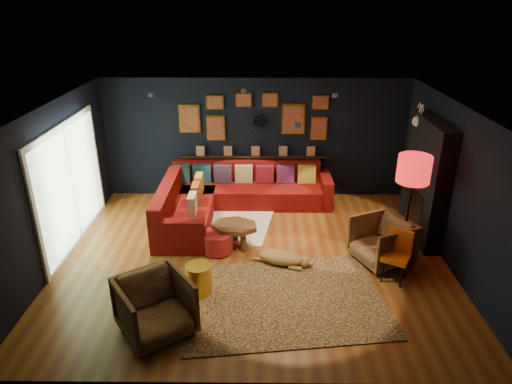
{
  "coord_description": "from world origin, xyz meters",
  "views": [
    {
      "loc": [
        0.11,
        -6.75,
        4.18
      ],
      "look_at": [
        0.04,
        0.3,
        1.11
      ],
      "focal_mm": 32.0,
      "sensor_mm": 36.0,
      "label": 1
    }
  ],
  "objects_px": {
    "sectional": "(225,198)",
    "coffee_table": "(235,229)",
    "armchair_left": "(155,305)",
    "gold_stool": "(199,279)",
    "floor_lamp": "(413,173)",
    "orange_chair": "(398,251)",
    "dog": "(281,255)",
    "armchair_right": "(382,239)",
    "pouf": "(218,242)"
  },
  "relations": [
    {
      "from": "sectional",
      "to": "coffee_table",
      "type": "bearing_deg",
      "value": -79.35
    },
    {
      "from": "armchair_left",
      "to": "gold_stool",
      "type": "height_order",
      "value": "armchair_left"
    },
    {
      "from": "gold_stool",
      "to": "floor_lamp",
      "type": "relative_size",
      "value": 0.26
    },
    {
      "from": "sectional",
      "to": "orange_chair",
      "type": "distance_m",
      "value": 3.73
    },
    {
      "from": "floor_lamp",
      "to": "dog",
      "type": "xyz_separation_m",
      "value": [
        -2.04,
        -0.12,
        -1.43
      ]
    },
    {
      "from": "sectional",
      "to": "dog",
      "type": "height_order",
      "value": "sectional"
    },
    {
      "from": "armchair_right",
      "to": "coffee_table",
      "type": "bearing_deg",
      "value": -125.31
    },
    {
      "from": "pouf",
      "to": "gold_stool",
      "type": "distance_m",
      "value": 1.21
    },
    {
      "from": "sectional",
      "to": "dog",
      "type": "xyz_separation_m",
      "value": [
        1.08,
        -2.01,
        -0.14
      ]
    },
    {
      "from": "sectional",
      "to": "coffee_table",
      "type": "height_order",
      "value": "sectional"
    },
    {
      "from": "armchair_right",
      "to": "orange_chair",
      "type": "distance_m",
      "value": 0.5
    },
    {
      "from": "coffee_table",
      "to": "gold_stool",
      "type": "bearing_deg",
      "value": -108.42
    },
    {
      "from": "pouf",
      "to": "sectional",
      "type": "bearing_deg",
      "value": 89.31
    },
    {
      "from": "armchair_right",
      "to": "dog",
      "type": "bearing_deg",
      "value": -110.64
    },
    {
      "from": "pouf",
      "to": "floor_lamp",
      "type": "height_order",
      "value": "floor_lamp"
    },
    {
      "from": "armchair_right",
      "to": "sectional",
      "type": "bearing_deg",
      "value": -149.17
    },
    {
      "from": "pouf",
      "to": "armchair_right",
      "type": "bearing_deg",
      "value": -5.75
    },
    {
      "from": "sectional",
      "to": "armchair_left",
      "type": "distance_m",
      "value": 3.75
    },
    {
      "from": "gold_stool",
      "to": "orange_chair",
      "type": "distance_m",
      "value": 3.11
    },
    {
      "from": "sectional",
      "to": "coffee_table",
      "type": "distance_m",
      "value": 1.45
    },
    {
      "from": "pouf",
      "to": "gold_stool",
      "type": "height_order",
      "value": "gold_stool"
    },
    {
      "from": "coffee_table",
      "to": "floor_lamp",
      "type": "relative_size",
      "value": 0.5
    },
    {
      "from": "coffee_table",
      "to": "dog",
      "type": "distance_m",
      "value": 1.02
    },
    {
      "from": "pouf",
      "to": "dog",
      "type": "relative_size",
      "value": 0.51
    },
    {
      "from": "armchair_left",
      "to": "floor_lamp",
      "type": "relative_size",
      "value": 0.47
    },
    {
      "from": "armchair_right",
      "to": "orange_chair",
      "type": "height_order",
      "value": "armchair_right"
    },
    {
      "from": "orange_chair",
      "to": "dog",
      "type": "relative_size",
      "value": 0.8
    },
    {
      "from": "armchair_left",
      "to": "gold_stool",
      "type": "bearing_deg",
      "value": 27.06
    },
    {
      "from": "armchair_left",
      "to": "coffee_table",
      "type": "bearing_deg",
      "value": 32.43
    },
    {
      "from": "coffee_table",
      "to": "orange_chair",
      "type": "relative_size",
      "value": 1.14
    },
    {
      "from": "sectional",
      "to": "armchair_right",
      "type": "relative_size",
      "value": 3.96
    },
    {
      "from": "sectional",
      "to": "armchair_right",
      "type": "bearing_deg",
      "value": -34.42
    },
    {
      "from": "coffee_table",
      "to": "pouf",
      "type": "height_order",
      "value": "coffee_table"
    },
    {
      "from": "sectional",
      "to": "dog",
      "type": "bearing_deg",
      "value": -61.78
    },
    {
      "from": "coffee_table",
      "to": "armchair_right",
      "type": "relative_size",
      "value": 1.09
    },
    {
      "from": "coffee_table",
      "to": "dog",
      "type": "bearing_deg",
      "value": -35.81
    },
    {
      "from": "pouf",
      "to": "coffee_table",
      "type": "bearing_deg",
      "value": 32.69
    },
    {
      "from": "pouf",
      "to": "armchair_left",
      "type": "bearing_deg",
      "value": -106.89
    },
    {
      "from": "coffee_table",
      "to": "orange_chair",
      "type": "bearing_deg",
      "value": -20.06
    },
    {
      "from": "sectional",
      "to": "armchair_left",
      "type": "relative_size",
      "value": 3.8
    },
    {
      "from": "coffee_table",
      "to": "pouf",
      "type": "bearing_deg",
      "value": -147.31
    },
    {
      "from": "armchair_right",
      "to": "armchair_left",
      "type": "bearing_deg",
      "value": -86.86
    },
    {
      "from": "orange_chair",
      "to": "floor_lamp",
      "type": "relative_size",
      "value": 0.44
    },
    {
      "from": "pouf",
      "to": "floor_lamp",
      "type": "distance_m",
      "value": 3.45
    },
    {
      "from": "gold_stool",
      "to": "floor_lamp",
      "type": "bearing_deg",
      "value": 15.51
    },
    {
      "from": "sectional",
      "to": "pouf",
      "type": "height_order",
      "value": "sectional"
    },
    {
      "from": "sectional",
      "to": "floor_lamp",
      "type": "height_order",
      "value": "floor_lamp"
    },
    {
      "from": "armchair_left",
      "to": "floor_lamp",
      "type": "xyz_separation_m",
      "value": [
        3.77,
        1.8,
        1.16
      ]
    },
    {
      "from": "sectional",
      "to": "floor_lamp",
      "type": "distance_m",
      "value": 3.86
    },
    {
      "from": "armchair_left",
      "to": "armchair_right",
      "type": "bearing_deg",
      "value": -7.59
    }
  ]
}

